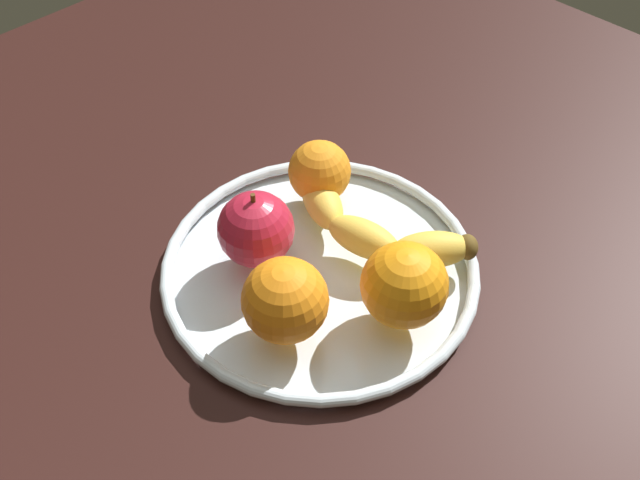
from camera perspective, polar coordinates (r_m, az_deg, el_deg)
name	(u,v)px	position (r cm, az deg, el deg)	size (l,w,h in cm)	color
ground_plane	(320,287)	(70.47, 0.00, -3.78)	(123.75, 123.75, 4.00)	black
fruit_bowl	(320,268)	(68.24, 0.00, -2.23)	(30.36, 30.36, 1.80)	silver
banana	(375,230)	(68.18, 4.42, 0.82)	(19.73, 10.02, 3.51)	yellow
apple	(256,229)	(65.73, -5.14, 0.86)	(7.19, 7.19, 7.99)	#BA1D34
orange_back_right	(285,300)	(59.92, -2.80, -4.83)	(7.46, 7.46, 7.46)	orange
orange_back_left	(320,171)	(71.87, -0.03, 5.50)	(6.35, 6.35, 6.35)	orange
orange_front_left	(404,285)	(61.21, 6.74, -3.60)	(7.61, 7.61, 7.61)	orange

